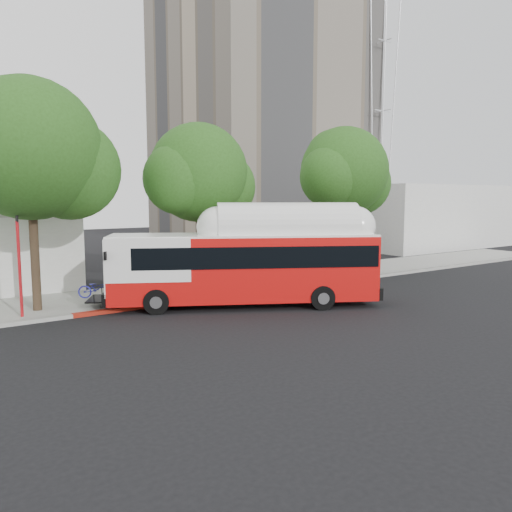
% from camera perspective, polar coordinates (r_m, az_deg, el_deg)
% --- Properties ---
extents(ground, '(120.00, 120.00, 0.00)m').
position_cam_1_polar(ground, '(21.80, 3.43, -6.23)').
color(ground, black).
rests_on(ground, ground).
extents(sidewalk, '(60.00, 5.00, 0.15)m').
position_cam_1_polar(sidewalk, '(27.10, -5.05, -3.51)').
color(sidewalk, gray).
rests_on(sidewalk, ground).
extents(curb_strip, '(60.00, 0.30, 0.15)m').
position_cam_1_polar(curb_strip, '(24.91, -2.10, -4.40)').
color(curb_strip, gray).
rests_on(curb_strip, ground).
extents(red_curb_segment, '(10.00, 0.32, 0.16)m').
position_cam_1_polar(red_curb_segment, '(23.47, -8.32, -5.15)').
color(red_curb_segment, maroon).
rests_on(red_curb_segment, ground).
extents(street_tree_left, '(6.67, 5.80, 9.74)m').
position_cam_1_polar(street_tree_left, '(22.83, -23.30, 10.51)').
color(street_tree_left, '#2D2116').
rests_on(street_tree_left, ground).
extents(street_tree_mid, '(5.75, 5.00, 8.62)m').
position_cam_1_polar(street_tree_mid, '(26.02, -5.85, 8.95)').
color(street_tree_mid, '#2D2116').
rests_on(street_tree_mid, ground).
extents(street_tree_right, '(6.21, 5.40, 9.18)m').
position_cam_1_polar(street_tree_right, '(31.93, 10.54, 9.09)').
color(street_tree_right, '#2D2116').
rests_on(street_tree_right, ground).
extents(apartment_tower, '(18.00, 18.00, 37.00)m').
position_cam_1_polar(apartment_tower, '(55.94, 0.33, 19.92)').
color(apartment_tower, tan).
rests_on(apartment_tower, ground).
extents(horizon_block, '(20.00, 12.00, 6.00)m').
position_cam_1_polar(horizon_block, '(54.14, 18.34, 4.42)').
color(horizon_block, silver).
rests_on(horizon_block, ground).
extents(comms_tower, '(2.80, 2.80, 40.00)m').
position_cam_1_polar(comms_tower, '(54.42, 14.48, 22.68)').
color(comms_tower, silver).
rests_on(comms_tower, ground).
extents(transit_bus, '(12.19, 7.79, 3.73)m').
position_cam_1_polar(transit_bus, '(22.34, -1.14, -1.35)').
color(transit_bus, red).
rests_on(transit_bus, ground).
extents(signal_pole, '(0.12, 0.40, 4.18)m').
position_cam_1_polar(signal_pole, '(21.77, -25.41, -1.16)').
color(signal_pole, red).
rests_on(signal_pole, ground).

